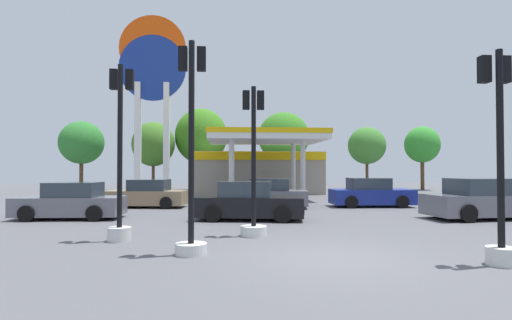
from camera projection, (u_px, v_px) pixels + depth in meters
The scene contains 20 objects.
ground_plane at pixel (332, 258), 8.96m from camera, with size 90.00×90.00×0.00m, color #56565B.
gas_station at pixel (259, 168), 31.41m from camera, with size 9.99×11.76×4.41m.
station_pole_sign at pixel (153, 80), 28.43m from camera, with size 4.70×0.56×12.94m.
car_0 at pixel (371, 194), 20.94m from camera, with size 4.27×2.05×1.51m.
car_1 at pixel (483, 201), 15.88m from camera, with size 4.66×2.39×1.61m.
car_2 at pixel (267, 195), 20.30m from camera, with size 4.34×2.35×1.48m.
car_3 at pixel (71, 202), 15.87m from camera, with size 4.12×1.97×1.45m.
car_4 at pixel (502, 194), 20.70m from camera, with size 4.27×2.08×1.50m.
car_5 at pixel (147, 195), 20.56m from camera, with size 4.18×2.20×1.44m.
car_6 at pixel (249, 202), 15.63m from camera, with size 4.41×2.41×1.50m.
traffic_signal_0 at pixel (120, 175), 11.11m from camera, with size 0.65×0.68×4.91m.
traffic_signal_1 at pixel (254, 185), 11.93m from camera, with size 0.78×0.78×4.46m.
traffic_signal_2 at pixel (191, 173), 9.39m from camera, with size 0.74×0.74×5.02m.
traffic_signal_3 at pixel (499, 181), 8.35m from camera, with size 0.65×0.66×4.50m.
tree_0 at pixel (82, 143), 35.91m from camera, with size 3.90×3.90×6.25m.
tree_1 at pixel (153, 144), 34.95m from camera, with size 3.70×3.70×6.08m.
tree_2 at pixel (201, 136), 36.50m from camera, with size 4.75×4.75×7.47m.
tree_3 at pixel (284, 137), 36.44m from camera, with size 4.65×4.65×7.13m.
tree_4 at pixel (367, 146), 37.34m from camera, with size 3.49×3.49×5.87m.
tree_5 at pixel (422, 145), 37.47m from camera, with size 3.22×3.22×5.94m.
Camera 1 is at (-2.37, -8.85, 2.01)m, focal length 28.05 mm.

